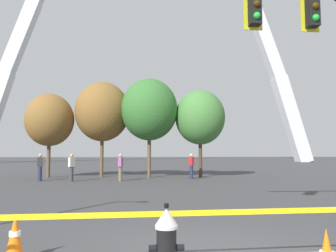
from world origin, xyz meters
TOP-DOWN VIEW (x-y plane):
  - fire_hydrant at (-0.76, -1.13)m, footprint 0.46×0.48m
  - caution_tape_barrier at (-0.91, -0.76)m, footprint 6.45×0.33m
  - traffic_cone_mid_sidewalk at (-3.02, -0.15)m, footprint 0.36×0.36m
  - monument_arch at (-0.00, 51.40)m, footprint 58.31×2.35m
  - tree_far_left at (-7.20, 17.21)m, footprint 3.20×3.20m
  - tree_left_mid at (-3.73, 17.49)m, footprint 3.73×3.73m
  - tree_center_left at (-0.51, 16.66)m, footprint 3.79×3.79m
  - tree_center_right at (2.94, 16.63)m, footprint 3.37×3.37m
  - pedestrian_walking_left at (-6.93, 14.50)m, footprint 0.38×0.29m
  - pedestrian_standing_center at (-5.04, 14.04)m, footprint 0.37×0.39m
  - pedestrian_walking_right at (2.12, 15.36)m, footprint 0.36×0.39m
  - pedestrian_near_trees at (-2.25, 14.06)m, footprint 0.28×0.38m

SIDE VIEW (x-z plane):
  - traffic_cone_mid_sidewalk at x=-3.02m, z-range -0.01..0.72m
  - fire_hydrant at x=-0.76m, z-range -0.03..0.96m
  - caution_tape_barrier at x=-0.91m, z-range 0.19..1.05m
  - pedestrian_walking_left at x=-6.93m, z-range 0.02..1.61m
  - pedestrian_standing_center at x=-5.04m, z-range 0.02..1.61m
  - pedestrian_walking_right at x=2.12m, z-range 0.02..1.61m
  - pedestrian_near_trees at x=-2.25m, z-range 0.02..1.61m
  - tree_far_left at x=-7.20m, z-range 1.03..6.64m
  - tree_center_right at x=2.94m, z-range 1.09..6.99m
  - tree_left_mid at x=-3.73m, z-range 1.20..7.73m
  - tree_center_left at x=-0.51m, z-range 1.22..7.85m
  - monument_arch at x=0.00m, z-range -3.25..50.47m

